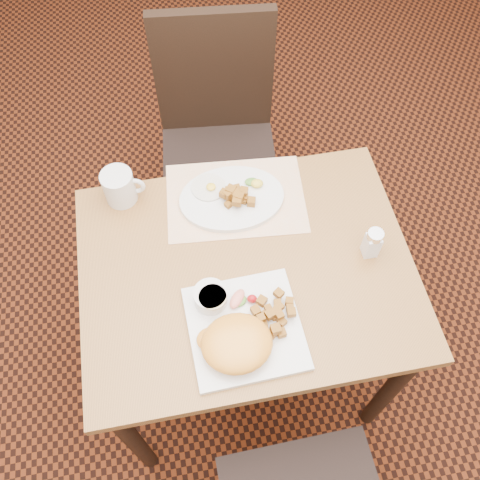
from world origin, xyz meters
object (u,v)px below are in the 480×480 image
Objects in this scene: table at (247,286)px; plate_square at (245,328)px; chair_far at (218,133)px; coffee_mug at (120,187)px; plate_oval at (232,198)px; salt_shaker at (372,243)px.

plate_square is (-0.04, -0.17, 0.12)m from table.
chair_far reaches higher than table.
coffee_mug is at bearing 55.18° from chair_far.
table is 0.93× the size of chair_far.
table is 0.21m from plate_square.
coffee_mug is (-0.27, 0.47, 0.04)m from plate_square.
chair_far reaches higher than plate_oval.
plate_oval is 3.05× the size of salt_shaker.
plate_square is at bearing -95.53° from plate_oval.
chair_far is 9.70× the size of salt_shaker.
plate_square is (-0.07, -0.86, 0.22)m from chair_far.
plate_square is at bearing 91.65° from chair_far.
table is at bearing -89.78° from plate_oval.
salt_shaker is (0.34, -0.01, 0.16)m from table.
table is 3.21× the size of plate_square.
salt_shaker is 0.72m from coffee_mug.
salt_shaker reaches higher than plate_square.
salt_shaker is (0.34, -0.24, 0.04)m from plate_oval.
plate_square is 0.41m from salt_shaker.
plate_square is 0.54m from coffee_mug.
coffee_mug is (-0.65, 0.31, 0.00)m from salt_shaker.
coffee_mug is at bearing 167.23° from plate_oval.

